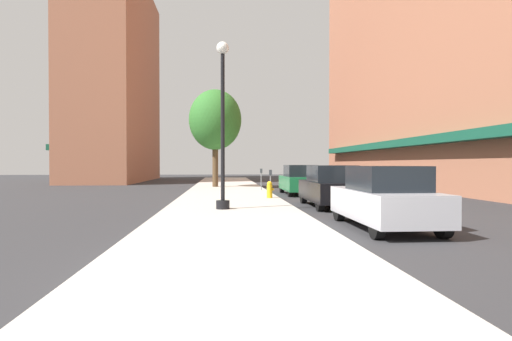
% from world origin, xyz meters
% --- Properties ---
extents(ground_plane, '(90.00, 90.00, 0.00)m').
position_xyz_m(ground_plane, '(4.00, 18.00, 0.00)').
color(ground_plane, '#2D2D30').
extents(sidewalk_slab, '(4.80, 50.00, 0.12)m').
position_xyz_m(sidewalk_slab, '(0.00, 19.00, 0.06)').
color(sidewalk_slab, '#B7B2A8').
rests_on(sidewalk_slab, ground).
extents(building_far_background, '(6.80, 18.00, 19.92)m').
position_xyz_m(building_far_background, '(-11.01, 37.00, 9.94)').
color(building_far_background, '#9E6047').
rests_on(building_far_background, ground).
extents(lamppost, '(0.48, 0.48, 5.90)m').
position_xyz_m(lamppost, '(-0.28, 8.14, 3.20)').
color(lamppost, black).
rests_on(lamppost, sidewalk_slab).
extents(fire_hydrant, '(0.33, 0.26, 0.79)m').
position_xyz_m(fire_hydrant, '(1.91, 12.90, 0.52)').
color(fire_hydrant, gold).
rests_on(fire_hydrant, sidewalk_slab).
extents(parking_meter_near, '(0.14, 0.09, 1.31)m').
position_xyz_m(parking_meter_near, '(2.05, 19.03, 0.95)').
color(parking_meter_near, slate).
rests_on(parking_meter_near, sidewalk_slab).
extents(parking_meter_far, '(0.14, 0.09, 1.31)m').
position_xyz_m(parking_meter_far, '(2.05, 13.85, 0.95)').
color(parking_meter_far, slate).
rests_on(parking_meter_far, sidewalk_slab).
extents(tree_near, '(3.66, 3.66, 6.79)m').
position_xyz_m(tree_near, '(-0.82, 23.08, 4.78)').
color(tree_near, '#4C3823').
rests_on(tree_near, sidewalk_slab).
extents(car_silver, '(1.80, 4.30, 1.66)m').
position_xyz_m(car_silver, '(4.00, 3.96, 0.81)').
color(car_silver, black).
rests_on(car_silver, ground).
extents(car_black, '(1.80, 4.30, 1.66)m').
position_xyz_m(car_black, '(4.00, 9.71, 0.81)').
color(car_black, black).
rests_on(car_black, ground).
extents(car_green, '(1.80, 4.30, 1.66)m').
position_xyz_m(car_green, '(4.00, 16.63, 0.81)').
color(car_green, black).
rests_on(car_green, ground).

